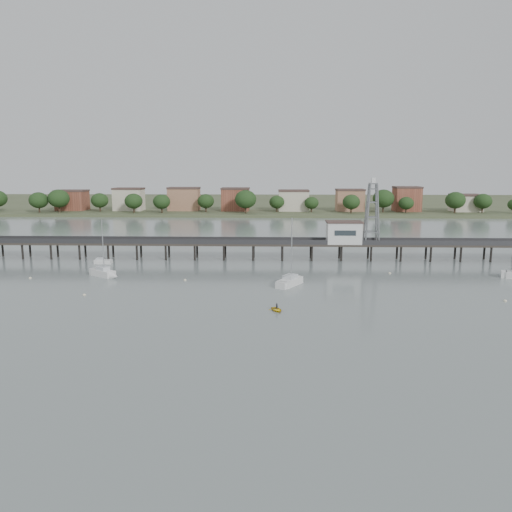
% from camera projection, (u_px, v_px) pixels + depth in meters
% --- Properties ---
extents(ground_plane, '(500.00, 500.00, 0.00)m').
position_uv_depth(ground_plane, '(206.00, 347.00, 61.40)').
color(ground_plane, slate).
rests_on(ground_plane, ground).
extents(pier, '(150.00, 5.00, 5.50)m').
position_uv_depth(pier, '(239.00, 244.00, 119.77)').
color(pier, '#2D2823').
rests_on(pier, ground).
extents(pier_building, '(8.40, 5.40, 5.30)m').
position_uv_depth(pier_building, '(344.00, 232.00, 118.43)').
color(pier_building, silver).
rests_on(pier_building, ground).
extents(lattice_tower, '(3.20, 3.20, 15.50)m').
position_uv_depth(lattice_tower, '(372.00, 214.00, 117.43)').
color(lattice_tower, slate).
rests_on(lattice_tower, ground).
extents(sailboat_b, '(7.20, 5.91, 12.14)m').
position_uv_depth(sailboat_b, '(107.00, 274.00, 100.77)').
color(sailboat_b, white).
rests_on(sailboat_b, ground).
extents(sailboat_c, '(6.16, 8.17, 13.39)m').
position_uv_depth(sailboat_c, '(293.00, 281.00, 94.71)').
color(sailboat_c, white).
rests_on(sailboat_c, ground).
extents(white_tender, '(3.99, 1.79, 1.53)m').
position_uv_depth(white_tender, '(103.00, 262.00, 114.61)').
color(white_tender, white).
rests_on(white_tender, ground).
extents(yellow_dinghy, '(2.02, 1.32, 2.74)m').
position_uv_depth(yellow_dinghy, '(277.00, 311.00, 77.06)').
color(yellow_dinghy, gold).
rests_on(yellow_dinghy, ground).
extents(dinghy_occupant, '(0.36, 0.98, 0.23)m').
position_uv_depth(dinghy_occupant, '(277.00, 311.00, 77.06)').
color(dinghy_occupant, black).
rests_on(dinghy_occupant, ground).
extents(mooring_buoys, '(87.55, 22.03, 0.39)m').
position_uv_depth(mooring_buoys, '(235.00, 284.00, 94.05)').
color(mooring_buoys, '#F8EEC1').
rests_on(mooring_buoys, ground).
extents(far_shore, '(500.00, 170.00, 10.40)m').
position_uv_depth(far_shore, '(260.00, 203.00, 296.95)').
color(far_shore, '#475133').
rests_on(far_shore, ground).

